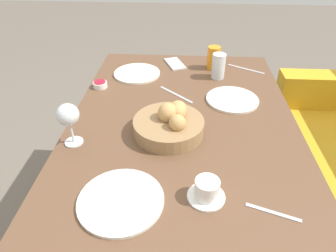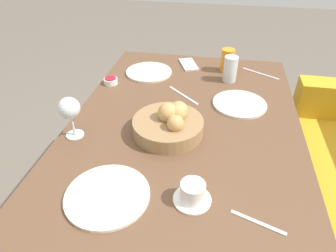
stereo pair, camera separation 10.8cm
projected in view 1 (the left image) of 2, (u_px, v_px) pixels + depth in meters
The scene contains 15 objects.
ground_plane at pixel (178, 237), 1.59m from camera, with size 10.00×10.00×0.00m, color #6B6056.
dining_table at pixel (182, 142), 1.21m from camera, with size 1.32×0.88×0.75m.
bread_basket at pixel (169, 123), 1.08m from camera, with size 0.26×0.26×0.11m.
plate_near_left at pixel (137, 73), 1.49m from camera, with size 0.23×0.23×0.01m.
plate_near_right at pixel (120, 200), 0.84m from camera, with size 0.24×0.24×0.01m.
plate_far_center at pixel (232, 100), 1.28m from camera, with size 0.22×0.22×0.01m.
juice_glass at pixel (213, 58), 1.52m from camera, with size 0.06×0.06×0.11m.
water_tumbler at pixel (218, 66), 1.43m from camera, with size 0.06×0.06×0.12m.
wine_glass at pixel (67, 116), 0.99m from camera, with size 0.08×0.08×0.16m.
coffee_cup at pixel (206, 190), 0.84m from camera, with size 0.11×0.11×0.06m.
jam_bowl_berry at pixel (100, 84), 1.38m from camera, with size 0.06×0.06×0.03m.
fork_silver at pixel (175, 94), 1.33m from camera, with size 0.14×0.15×0.00m.
knife_silver at pixel (245, 69), 1.54m from camera, with size 0.11×0.18×0.00m.
spoon_coffee at pixel (272, 212), 0.81m from camera, with size 0.06×0.14×0.00m.
cell_phone at pixel (174, 64), 1.59m from camera, with size 0.17×0.13×0.01m.
Camera 1 is at (0.95, 0.00, 1.41)m, focal length 32.00 mm.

